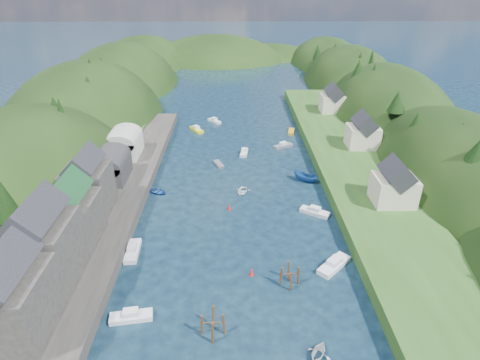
{
  "coord_description": "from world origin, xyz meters",
  "views": [
    {
      "loc": [
        -1.09,
        -39.45,
        38.86
      ],
      "look_at": [
        0.0,
        28.0,
        4.0
      ],
      "focal_mm": 30.0,
      "sensor_mm": 36.0,
      "label": 1
    }
  ],
  "objects_px": {
    "piling_cluster_near": "(213,326)",
    "piling_cluster_far": "(290,277)",
    "channel_buoy_near": "(252,273)",
    "channel_buoy_far": "(229,207)"
  },
  "relations": [
    {
      "from": "channel_buoy_far",
      "to": "channel_buoy_near",
      "type": "bearing_deg",
      "value": -79.46
    },
    {
      "from": "piling_cluster_near",
      "to": "piling_cluster_far",
      "type": "xyz_separation_m",
      "value": [
        10.3,
        8.55,
        -0.05
      ]
    },
    {
      "from": "piling_cluster_far",
      "to": "channel_buoy_near",
      "type": "bearing_deg",
      "value": 159.45
    },
    {
      "from": "piling_cluster_near",
      "to": "channel_buoy_near",
      "type": "bearing_deg",
      "value": 64.19
    },
    {
      "from": "piling_cluster_far",
      "to": "channel_buoy_far",
      "type": "height_order",
      "value": "piling_cluster_far"
    },
    {
      "from": "piling_cluster_near",
      "to": "channel_buoy_far",
      "type": "distance_m",
      "value": 28.71
    },
    {
      "from": "piling_cluster_far",
      "to": "channel_buoy_near",
      "type": "relative_size",
      "value": 3.3
    },
    {
      "from": "piling_cluster_far",
      "to": "channel_buoy_near",
      "type": "height_order",
      "value": "piling_cluster_far"
    },
    {
      "from": "piling_cluster_near",
      "to": "channel_buoy_far",
      "type": "bearing_deg",
      "value": 86.59
    },
    {
      "from": "piling_cluster_near",
      "to": "piling_cluster_far",
      "type": "distance_m",
      "value": 13.39
    }
  ]
}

